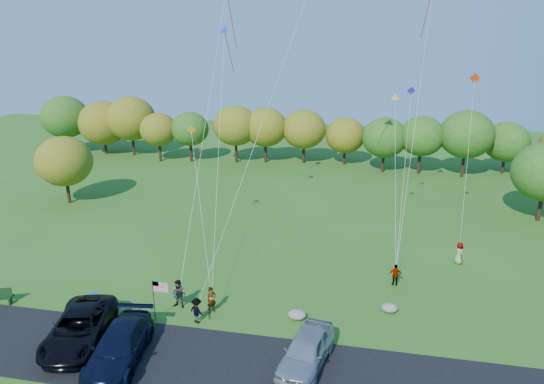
{
  "coord_description": "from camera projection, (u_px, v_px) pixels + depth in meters",
  "views": [
    {
      "loc": [
        7.97,
        -24.37,
        16.49
      ],
      "look_at": [
        1.85,
        6.0,
        6.48
      ],
      "focal_mm": 32.0,
      "sensor_mm": 36.0,
      "label": 1
    }
  ],
  "objects": [
    {
      "name": "ground",
      "position": [
        223.0,
        322.0,
        29.3
      ],
      "size": [
        140.0,
        140.0,
        0.0
      ],
      "primitive_type": "plane",
      "color": "#2F5819",
      "rests_on": "ground"
    },
    {
      "name": "minivan_silver",
      "position": [
        306.0,
        351.0,
        25.11
      ],
      "size": [
        2.98,
        5.41,
        1.74
      ],
      "primitive_type": "imported",
      "rotation": [
        0.0,
        0.0,
        -0.19
      ],
      "color": "#AAADB5",
      "rests_on": "asphalt_lane"
    },
    {
      "name": "flyer_a",
      "position": [
        212.0,
        300.0,
        30.09
      ],
      "size": [
        0.72,
        0.73,
        1.71
      ],
      "primitive_type": "imported",
      "rotation": [
        0.0,
        0.0,
        0.82
      ],
      "color": "#4C4C59",
      "rests_on": "ground"
    },
    {
      "name": "asphalt_lane",
      "position": [
        200.0,
        363.0,
        25.56
      ],
      "size": [
        44.0,
        6.0,
        0.06
      ],
      "primitive_type": "cube",
      "color": "black",
      "rests_on": "ground"
    },
    {
      "name": "trash_barrel",
      "position": [
        94.0,
        300.0,
        30.79
      ],
      "size": [
        0.6,
        0.6,
        0.9
      ],
      "primitive_type": "cylinder",
      "color": "#0A4AA2",
      "rests_on": "ground"
    },
    {
      "name": "boulder_near",
      "position": [
        297.0,
        315.0,
        29.53
      ],
      "size": [
        1.12,
        0.88,
        0.56
      ],
      "primitive_type": "ellipsoid",
      "color": "gray",
      "rests_on": "ground"
    },
    {
      "name": "minivan_dark",
      "position": [
        79.0,
        327.0,
        27.09
      ],
      "size": [
        4.35,
        6.85,
        1.76
      ],
      "primitive_type": "imported",
      "rotation": [
        0.0,
        0.0,
        0.24
      ],
      "color": "black",
      "rests_on": "asphalt_lane"
    },
    {
      "name": "flag_assembly",
      "position": [
        158.0,
        291.0,
        28.78
      ],
      "size": [
        0.99,
        0.64,
        2.69
      ],
      "color": "black",
      "rests_on": "ground"
    },
    {
      "name": "minivan_navy",
      "position": [
        119.0,
        347.0,
        25.43
      ],
      "size": [
        3.28,
        6.28,
        1.74
      ],
      "primitive_type": "imported",
      "rotation": [
        0.0,
        0.0,
        0.15
      ],
      "color": "black",
      "rests_on": "asphalt_lane"
    },
    {
      "name": "flyer_e",
      "position": [
        459.0,
        253.0,
        36.55
      ],
      "size": [
        0.9,
        1.0,
        1.71
      ],
      "primitive_type": "imported",
      "rotation": [
        0.0,
        0.0,
        2.11
      ],
      "color": "#4C4C59",
      "rests_on": "ground"
    },
    {
      "name": "boulder_far",
      "position": [
        390.0,
        308.0,
        30.31
      ],
      "size": [
        1.02,
        0.85,
        0.53
      ],
      "primitive_type": "ellipsoid",
      "color": "slate",
      "rests_on": "ground"
    },
    {
      "name": "flyer_b",
      "position": [
        179.0,
        294.0,
        30.55
      ],
      "size": [
        1.0,
        0.83,
        1.9
      ],
      "primitive_type": "imported",
      "rotation": [
        0.0,
        0.0,
        -0.12
      ],
      "color": "#4C4C59",
      "rests_on": "ground"
    },
    {
      "name": "flyer_c",
      "position": [
        197.0,
        311.0,
        29.0
      ],
      "size": [
        1.19,
        0.96,
        1.6
      ],
      "primitive_type": "imported",
      "rotation": [
        0.0,
        0.0,
        2.73
      ],
      "color": "#4C4C59",
      "rests_on": "ground"
    },
    {
      "name": "flyer_d",
      "position": [
        396.0,
        275.0,
        33.33
      ],
      "size": [
        0.94,
        0.41,
        1.58
      ],
      "primitive_type": "imported",
      "rotation": [
        0.0,
        0.0,
        3.17
      ],
      "color": "#4C4C59",
      "rests_on": "ground"
    },
    {
      "name": "treeline",
      "position": [
        304.0,
        134.0,
        61.35
      ],
      "size": [
        76.13,
        27.57,
        8.08
      ],
      "color": "#361E13",
      "rests_on": "ground"
    }
  ]
}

